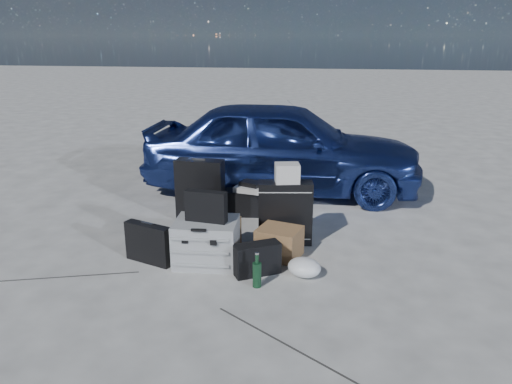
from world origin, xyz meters
TOP-DOWN VIEW (x-y plane):
  - ground at (0.00, 0.00)m, footprint 60.00×60.00m
  - car at (0.37, 2.53)m, footprint 3.82×1.63m
  - pelican_case at (-0.08, 0.08)m, footprint 0.62×0.52m
  - laptop_bag at (-0.07, 0.08)m, footprint 0.41×0.15m
  - briefcase at (-0.64, 0.00)m, footprint 0.51×0.28m
  - suitcase_left at (-0.46, 1.24)m, footprint 0.57×0.23m
  - suitcase_right at (0.61, 0.69)m, footprint 0.58×0.29m
  - white_carton at (0.63, 0.69)m, footprint 0.28×0.24m
  - duffel_bag at (0.10, 1.50)m, footprint 0.64×0.33m
  - flat_box_white at (0.11, 1.48)m, footprint 0.41×0.34m
  - flat_box_black at (0.11, 1.50)m, footprint 0.30×0.26m
  - kraft_bag at (0.05, 0.42)m, footprint 0.26×0.16m
  - cardboard_box at (0.59, 0.34)m, footprint 0.48×0.45m
  - plastic_bag at (0.87, -0.05)m, footprint 0.39×0.36m
  - messenger_bag at (0.44, -0.08)m, footprint 0.45×0.36m
  - green_bottle at (0.48, -0.32)m, footprint 0.08×0.08m

SIDE VIEW (x-z plane):
  - ground at x=0.00m, z-range 0.00..0.00m
  - plastic_bag at x=0.87m, z-range 0.00..0.17m
  - messenger_bag at x=0.44m, z-range 0.00..0.30m
  - cardboard_box at x=0.59m, z-range 0.00..0.30m
  - duffel_bag at x=0.10m, z-range 0.00..0.31m
  - green_bottle at x=0.48m, z-range 0.00..0.31m
  - kraft_bag at x=0.05m, z-range 0.00..0.34m
  - briefcase at x=-0.64m, z-range 0.00..0.39m
  - pelican_case at x=-0.08m, z-range 0.00..0.43m
  - suitcase_right at x=0.61m, z-range 0.00..0.67m
  - flat_box_white at x=0.11m, z-range 0.31..0.37m
  - suitcase_left at x=-0.46m, z-range 0.00..0.73m
  - flat_box_black at x=0.11m, z-range 0.37..0.42m
  - laptop_bag at x=-0.07m, z-range 0.43..0.73m
  - car at x=0.37m, z-range 0.00..1.29m
  - white_carton at x=0.63m, z-range 0.67..0.87m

